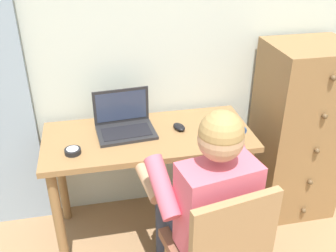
{
  "coord_description": "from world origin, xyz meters",
  "views": [
    {
      "loc": [
        -0.61,
        -0.11,
        1.89
      ],
      "look_at": [
        -0.22,
        1.75,
        0.84
      ],
      "focal_mm": 41.14,
      "sensor_mm": 36.0,
      "label": 1
    }
  ],
  "objects_px": {
    "coffee_mug": "(234,133)",
    "desk": "(149,151)",
    "person_seated": "(204,196)",
    "dresser": "(298,132)",
    "chair": "(219,249)",
    "computer_mouse": "(179,127)",
    "desk_clock": "(73,151)",
    "laptop": "(124,123)"
  },
  "relations": [
    {
      "from": "coffee_mug",
      "to": "desk",
      "type": "bearing_deg",
      "value": 161.3
    },
    {
      "from": "person_seated",
      "to": "coffee_mug",
      "type": "xyz_separation_m",
      "value": [
        0.28,
        0.38,
        0.12
      ]
    },
    {
      "from": "dresser",
      "to": "chair",
      "type": "height_order",
      "value": "dresser"
    },
    {
      "from": "desk",
      "to": "person_seated",
      "type": "distance_m",
      "value": 0.57
    },
    {
      "from": "person_seated",
      "to": "chair",
      "type": "bearing_deg",
      "value": -80.54
    },
    {
      "from": "dresser",
      "to": "computer_mouse",
      "type": "relative_size",
      "value": 12.08
    },
    {
      "from": "computer_mouse",
      "to": "coffee_mug",
      "type": "xyz_separation_m",
      "value": [
        0.28,
        -0.19,
        0.03
      ]
    },
    {
      "from": "person_seated",
      "to": "coffee_mug",
      "type": "relative_size",
      "value": 9.91
    },
    {
      "from": "coffee_mug",
      "to": "desk_clock",
      "type": "bearing_deg",
      "value": 177.52
    },
    {
      "from": "desk",
      "to": "chair",
      "type": "distance_m",
      "value": 0.76
    },
    {
      "from": "chair",
      "to": "person_seated",
      "type": "xyz_separation_m",
      "value": [
        -0.03,
        0.18,
        0.18
      ]
    },
    {
      "from": "chair",
      "to": "person_seated",
      "type": "bearing_deg",
      "value": 99.46
    },
    {
      "from": "desk",
      "to": "person_seated",
      "type": "relative_size",
      "value": 1.04
    },
    {
      "from": "person_seated",
      "to": "laptop",
      "type": "xyz_separation_m",
      "value": [
        -0.32,
        0.61,
        0.12
      ]
    },
    {
      "from": "desk",
      "to": "desk_clock",
      "type": "xyz_separation_m",
      "value": [
        -0.44,
        -0.12,
        0.13
      ]
    },
    {
      "from": "person_seated",
      "to": "desk",
      "type": "bearing_deg",
      "value": 109.77
    },
    {
      "from": "chair",
      "to": "computer_mouse",
      "type": "bearing_deg",
      "value": 92.2
    },
    {
      "from": "coffee_mug",
      "to": "person_seated",
      "type": "bearing_deg",
      "value": -127.06
    },
    {
      "from": "desk",
      "to": "person_seated",
      "type": "height_order",
      "value": "person_seated"
    },
    {
      "from": "laptop",
      "to": "desk_clock",
      "type": "distance_m",
      "value": 0.37
    },
    {
      "from": "coffee_mug",
      "to": "laptop",
      "type": "bearing_deg",
      "value": 158.72
    },
    {
      "from": "chair",
      "to": "computer_mouse",
      "type": "xyz_separation_m",
      "value": [
        -0.03,
        0.74,
        0.27
      ]
    },
    {
      "from": "desk_clock",
      "to": "laptop",
      "type": "bearing_deg",
      "value": 32.82
    },
    {
      "from": "dresser",
      "to": "computer_mouse",
      "type": "distance_m",
      "value": 0.85
    },
    {
      "from": "person_seated",
      "to": "dresser",
      "type": "bearing_deg",
      "value": 35.56
    },
    {
      "from": "person_seated",
      "to": "coffee_mug",
      "type": "bearing_deg",
      "value": 52.94
    },
    {
      "from": "desk",
      "to": "coffee_mug",
      "type": "bearing_deg",
      "value": -18.7
    },
    {
      "from": "laptop",
      "to": "desk",
      "type": "bearing_deg",
      "value": -29.9
    },
    {
      "from": "desk",
      "to": "person_seated",
      "type": "bearing_deg",
      "value": -70.23
    },
    {
      "from": "chair",
      "to": "laptop",
      "type": "bearing_deg",
      "value": 114.09
    },
    {
      "from": "person_seated",
      "to": "desk_clock",
      "type": "xyz_separation_m",
      "value": [
        -0.63,
        0.42,
        0.09
      ]
    },
    {
      "from": "desk",
      "to": "desk_clock",
      "type": "height_order",
      "value": "desk_clock"
    },
    {
      "from": "dresser",
      "to": "coffee_mug",
      "type": "relative_size",
      "value": 10.06
    },
    {
      "from": "dresser",
      "to": "chair",
      "type": "xyz_separation_m",
      "value": [
        -0.8,
        -0.78,
        -0.12
      ]
    },
    {
      "from": "computer_mouse",
      "to": "person_seated",
      "type": "bearing_deg",
      "value": -106.7
    },
    {
      "from": "chair",
      "to": "coffee_mug",
      "type": "distance_m",
      "value": 0.68
    },
    {
      "from": "desk",
      "to": "laptop",
      "type": "height_order",
      "value": "laptop"
    },
    {
      "from": "person_seated",
      "to": "computer_mouse",
      "type": "distance_m",
      "value": 0.57
    },
    {
      "from": "chair",
      "to": "desk",
      "type": "bearing_deg",
      "value": 107.29
    },
    {
      "from": "desk",
      "to": "computer_mouse",
      "type": "bearing_deg",
      "value": 7.07
    },
    {
      "from": "desk",
      "to": "dresser",
      "type": "height_order",
      "value": "dresser"
    },
    {
      "from": "chair",
      "to": "laptop",
      "type": "relative_size",
      "value": 2.42
    }
  ]
}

